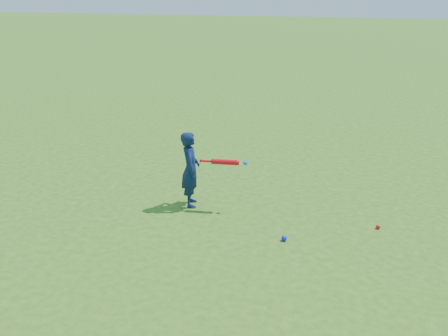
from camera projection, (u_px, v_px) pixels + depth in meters
name	position (u px, v px, depth m)	size (l,w,h in m)	color
ground	(152.00, 203.00, 7.59)	(80.00, 80.00, 0.00)	#326618
child	(190.00, 169.00, 7.34)	(0.42, 0.27, 1.14)	#0D1C41
ground_ball_red	(378.00, 227.00, 6.80)	(0.06, 0.06, 0.06)	red
ground_ball_blue	(284.00, 238.00, 6.49)	(0.07, 0.07, 0.07)	#0D1CE9
bat_swing	(226.00, 162.00, 7.17)	(0.69, 0.11, 0.08)	red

